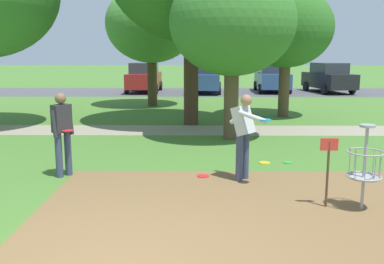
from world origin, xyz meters
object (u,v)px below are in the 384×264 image
at_px(disc_golf_basket, 361,164).
at_px(player_throwing, 62,130).
at_px(tree_mid_right, 151,24).
at_px(frisbee_far_left, 265,163).
at_px(tree_near_left, 286,28).
at_px(frisbee_near_basket, 288,163).
at_px(tree_mid_center, 232,23).
at_px(player_waiting_left, 244,131).
at_px(frisbee_mid_grass, 203,176).
at_px(parked_car_center_left, 205,78).
at_px(parked_car_rightmost, 329,78).
at_px(parked_car_center_right, 272,77).
at_px(parked_car_leftmost, 144,77).

bearing_deg(disc_golf_basket, player_throwing, 161.18).
distance_m(disc_golf_basket, tree_mid_right, 14.65).
bearing_deg(player_throwing, tree_mid_right, 87.02).
bearing_deg(frisbee_far_left, player_throwing, -165.67).
xyz_separation_m(player_throwing, tree_near_left, (6.10, 8.38, 2.43)).
bearing_deg(player_throwing, tree_near_left, 53.96).
xyz_separation_m(frisbee_near_basket, tree_mid_center, (-1.11, 2.80, 3.31)).
bearing_deg(frisbee_far_left, player_waiting_left, -115.83).
xyz_separation_m(disc_golf_basket, frisbee_far_left, (-1.06, 2.91, -0.74)).
distance_m(disc_golf_basket, frisbee_mid_grass, 3.17).
distance_m(player_waiting_left, frisbee_far_left, 1.76).
xyz_separation_m(disc_golf_basket, tree_mid_right, (-4.72, 13.54, 3.00)).
bearing_deg(parked_car_center_left, player_throwing, -99.85).
distance_m(player_throwing, frisbee_near_basket, 5.03).
height_order(disc_golf_basket, player_throwing, player_throwing).
bearing_deg(parked_car_rightmost, parked_car_center_right, 175.08).
bearing_deg(tree_mid_center, parked_car_center_right, 76.08).
relative_size(frisbee_mid_grass, parked_car_rightmost, 0.06).
relative_size(player_throwing, parked_car_center_left, 0.40).
bearing_deg(parked_car_center_right, parked_car_leftmost, -178.65).
relative_size(parked_car_center_left, parked_car_rightmost, 0.96).
bearing_deg(parked_car_center_left, tree_near_left, -73.86).
bearing_deg(tree_mid_right, frisbee_far_left, -71.02).
xyz_separation_m(parked_car_center_right, parked_car_rightmost, (3.48, -0.30, 0.00)).
distance_m(player_throwing, parked_car_leftmost, 18.88).
bearing_deg(parked_car_leftmost, player_throwing, -88.06).
xyz_separation_m(frisbee_near_basket, tree_near_left, (1.29, 7.27, 3.38)).
xyz_separation_m(player_waiting_left, frisbee_far_left, (0.64, 1.32, -0.98)).
relative_size(frisbee_mid_grass, frisbee_far_left, 0.96).
distance_m(disc_golf_basket, player_throwing, 5.64).
distance_m(frisbee_mid_grass, tree_mid_center, 5.20).
xyz_separation_m(tree_mid_right, parked_car_center_right, (6.84, 7.34, -2.83)).
height_order(tree_near_left, parked_car_rightmost, tree_near_left).
xyz_separation_m(disc_golf_basket, tree_mid_center, (-1.63, 5.73, 2.56)).
height_order(tree_near_left, tree_mid_right, tree_mid_right).
bearing_deg(tree_mid_center, tree_mid_right, 111.57).
xyz_separation_m(disc_golf_basket, frisbee_near_basket, (-0.52, 2.93, -0.74)).
bearing_deg(frisbee_near_basket, parked_car_leftmost, 107.06).
xyz_separation_m(disc_golf_basket, parked_car_rightmost, (5.60, 20.58, 0.17)).
relative_size(tree_near_left, tree_mid_right, 0.89).
bearing_deg(tree_mid_right, parked_car_rightmost, 34.29).
height_order(disc_golf_basket, frisbee_near_basket, disc_golf_basket).
relative_size(disc_golf_basket, tree_mid_center, 0.29).
height_order(frisbee_mid_grass, tree_mid_center, tree_mid_center).
bearing_deg(parked_car_rightmost, tree_mid_center, -115.98).
bearing_deg(frisbee_near_basket, parked_car_rightmost, 70.86).
bearing_deg(tree_near_left, frisbee_mid_grass, -111.23).
distance_m(frisbee_mid_grass, frisbee_far_left, 1.80).
height_order(player_waiting_left, parked_car_leftmost, parked_car_leftmost).
distance_m(parked_car_leftmost, parked_car_rightmost, 11.57).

